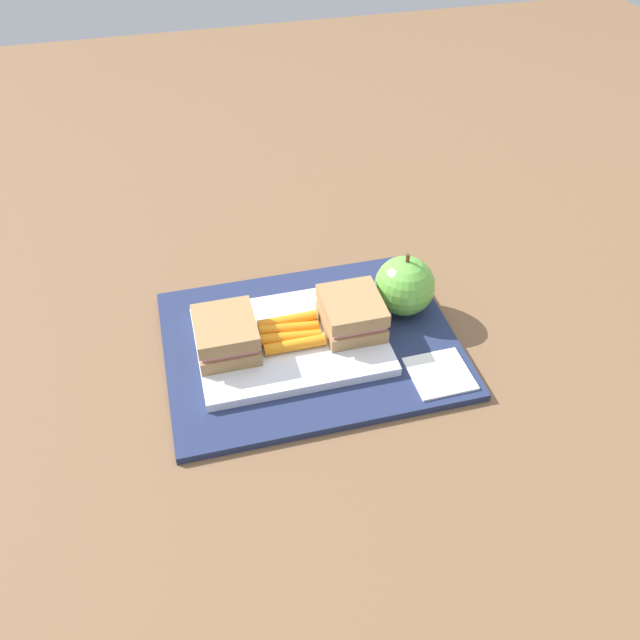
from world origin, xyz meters
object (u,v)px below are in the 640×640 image
at_px(food_tray, 291,341).
at_px(apple, 405,286).
at_px(carrot_sticks_bundle, 290,333).
at_px(sandwich_half_left, 226,335).
at_px(sandwich_half_right, 352,313).
at_px(paper_napkin, 440,374).

bearing_deg(food_tray, apple, 10.44).
distance_m(food_tray, apple, 0.16).
xyz_separation_m(food_tray, carrot_sticks_bundle, (0.00, 0.00, 0.01)).
xyz_separation_m(sandwich_half_left, apple, (0.23, 0.03, 0.00)).
relative_size(food_tray, apple, 2.59).
bearing_deg(sandwich_half_right, apple, 20.13).
relative_size(food_tray, sandwich_half_left, 2.88).
relative_size(carrot_sticks_bundle, paper_napkin, 1.12).
xyz_separation_m(sandwich_half_left, sandwich_half_right, (0.16, 0.00, 0.00)).
bearing_deg(paper_napkin, food_tray, 149.46).
bearing_deg(carrot_sticks_bundle, sandwich_half_right, -0.29).
height_order(carrot_sticks_bundle, paper_napkin, carrot_sticks_bundle).
height_order(sandwich_half_left, sandwich_half_right, same).
bearing_deg(sandwich_half_left, carrot_sticks_bundle, 0.29).
bearing_deg(food_tray, sandwich_half_right, 0.00).
relative_size(sandwich_half_left, paper_napkin, 1.14).
bearing_deg(apple, sandwich_half_right, -159.87).
bearing_deg(sandwich_half_left, sandwich_half_right, 0.00).
distance_m(food_tray, paper_napkin, 0.19).
height_order(sandwich_half_left, apple, apple).
height_order(carrot_sticks_bundle, apple, apple).
bearing_deg(sandwich_half_left, apple, 7.02).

